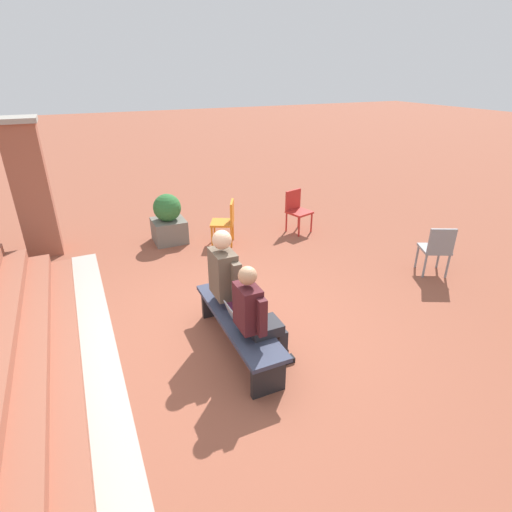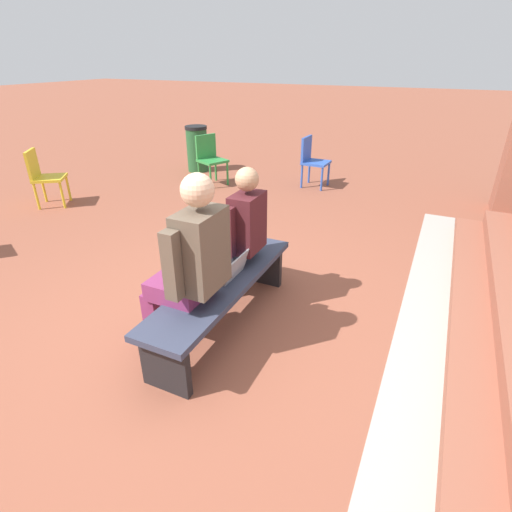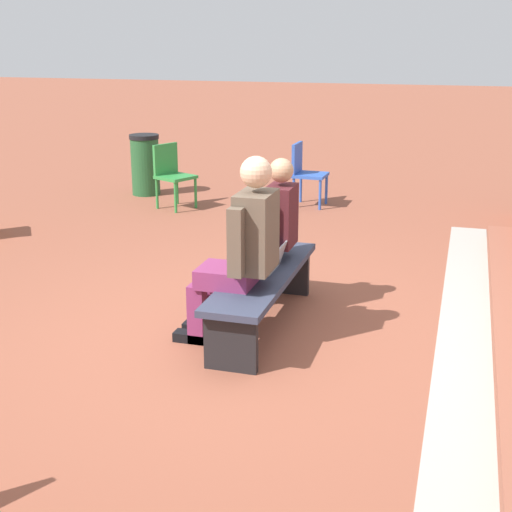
# 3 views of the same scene
# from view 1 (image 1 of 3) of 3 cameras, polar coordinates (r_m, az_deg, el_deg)

# --- Properties ---
(ground_plane) EXTENTS (60.00, 60.00, 0.00)m
(ground_plane) POSITION_cam_1_polar(r_m,az_deg,el_deg) (5.11, -3.40, -11.45)
(ground_plane) COLOR brown
(concrete_strip) EXTENTS (7.17, 0.40, 0.01)m
(concrete_strip) POSITION_cam_1_polar(r_m,az_deg,el_deg) (4.72, -20.75, -17.02)
(concrete_strip) COLOR #A8A399
(concrete_strip) RESTS_ON ground
(brick_pillar_right_of_steps) EXTENTS (0.64, 0.64, 2.35)m
(brick_pillar_right_of_steps) POSITION_cam_1_polar(r_m,az_deg,el_deg) (7.91, -29.39, 8.40)
(brick_pillar_right_of_steps) COLOR #93513D
(brick_pillar_right_of_steps) RESTS_ON ground
(bench) EXTENTS (1.80, 0.44, 0.45)m
(bench) POSITION_cam_1_polar(r_m,az_deg,el_deg) (4.72, -2.58, -9.64)
(bench) COLOR #33384C
(bench) RESTS_ON ground
(person_student) EXTENTS (0.50, 0.64, 1.28)m
(person_student) POSITION_cam_1_polar(r_m,az_deg,el_deg) (4.26, 0.10, -8.39)
(person_student) COLOR #232328
(person_student) RESTS_ON ground
(person_adult) EXTENTS (0.58, 0.73, 1.41)m
(person_adult) POSITION_cam_1_polar(r_m,az_deg,el_deg) (4.80, -3.41, -3.53)
(person_adult) COLOR #7F2D5B
(person_adult) RESTS_ON ground
(laptop) EXTENTS (0.32, 0.29, 0.21)m
(laptop) POSITION_cam_1_polar(r_m,az_deg,el_deg) (4.58, -2.42, -8.64)
(laptop) COLOR #9EA0A5
(laptop) RESTS_ON bench
(plastic_chair_near_bench_left) EXTENTS (0.52, 0.52, 0.84)m
(plastic_chair_near_bench_left) POSITION_cam_1_polar(r_m,az_deg,el_deg) (8.17, 5.83, 6.78)
(plastic_chair_near_bench_left) COLOR red
(plastic_chair_near_bench_left) RESTS_ON ground
(plastic_chair_near_bench_right) EXTENTS (0.56, 0.56, 0.84)m
(plastic_chair_near_bench_right) POSITION_cam_1_polar(r_m,az_deg,el_deg) (7.51, -4.26, 5.18)
(plastic_chair_near_bench_right) COLOR orange
(plastic_chair_near_bench_right) RESTS_ON ground
(plastic_chair_foreground) EXTENTS (0.56, 0.56, 0.84)m
(plastic_chair_foreground) POSITION_cam_1_polar(r_m,az_deg,el_deg) (6.93, 24.44, 1.11)
(plastic_chair_foreground) COLOR gray
(plastic_chair_foreground) RESTS_ON ground
(planter) EXTENTS (0.60, 0.60, 0.94)m
(planter) POSITION_cam_1_polar(r_m,az_deg,el_deg) (7.79, -12.42, 5.05)
(planter) COLOR #6B665B
(planter) RESTS_ON ground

